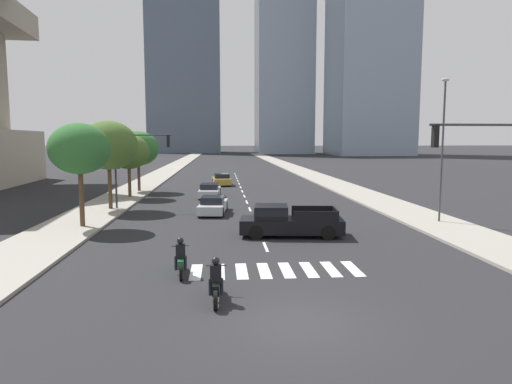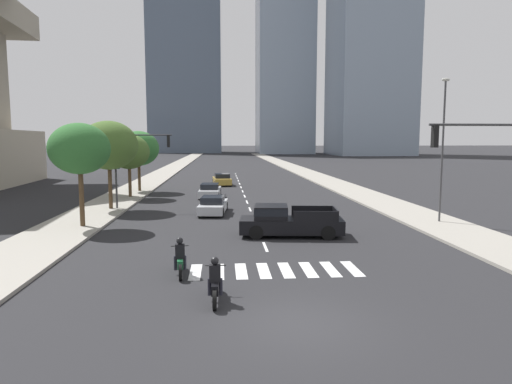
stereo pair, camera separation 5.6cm
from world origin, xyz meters
TOP-DOWN VIEW (x-y plane):
  - ground_plane at (0.00, 0.00)m, footprint 800.00×800.00m
  - sidewalk_east at (11.08, 30.00)m, footprint 4.00×260.00m
  - sidewalk_west at (-11.08, 30.00)m, footprint 4.00×260.00m
  - crosswalk_near at (0.00, 5.24)m, footprint 6.75×2.20m
  - lane_divider_center at (0.00, 33.24)m, footprint 0.14×50.00m
  - motorcycle_lead at (-2.33, 1.94)m, footprint 0.70×2.16m
  - motorcycle_trailing at (-3.71, 4.93)m, footprint 0.70×2.10m
  - pickup_truck at (1.37, 11.67)m, footprint 5.70×2.62m
  - sedan_gold_0 at (-2.08, 39.70)m, footprint 2.24×4.44m
  - sedan_silver_1 at (-2.72, 19.58)m, footprint 2.14×4.72m
  - sedan_silver_2 at (-3.17, 28.64)m, footprint 1.99×4.86m
  - traffic_signal_near at (8.69, 5.22)m, footprint 4.38×0.28m
  - traffic_signal_far at (-8.34, 21.69)m, footprint 4.43×0.28m
  - street_lamp_east at (11.38, 14.54)m, footprint 0.50×0.24m
  - street_tree_nearest at (-10.28, 14.67)m, footprint 3.48×3.48m
  - street_tree_second at (-10.28, 21.50)m, footprint 4.17×4.17m
  - street_tree_third at (-10.28, 28.62)m, footprint 3.62×3.62m
  - street_tree_fourth at (-10.28, 33.27)m, footprint 4.03×4.03m
  - office_tower_left_skyline at (-16.55, 179.13)m, footprint 28.74×24.31m

SIDE VIEW (x-z plane):
  - ground_plane at x=0.00m, z-range 0.00..0.00m
  - lane_divider_center at x=0.00m, z-range 0.00..0.01m
  - crosswalk_near at x=0.00m, z-range 0.00..0.01m
  - sidewalk_east at x=11.08m, z-range 0.00..0.15m
  - sidewalk_west at x=-11.08m, z-range 0.00..0.15m
  - sedan_silver_1 at x=-2.72m, z-range -0.04..1.19m
  - motorcycle_lead at x=-2.33m, z-range -0.16..1.33m
  - motorcycle_trailing at x=-3.71m, z-range -0.16..1.33m
  - sedan_silver_2 at x=-3.17m, z-range -0.04..1.22m
  - sedan_gold_0 at x=-2.08m, z-range -0.05..1.29m
  - pickup_truck at x=1.37m, z-range -0.02..1.65m
  - traffic_signal_far at x=-8.34m, z-range 1.22..7.01m
  - street_tree_third at x=-10.28m, z-range 1.37..6.90m
  - traffic_signal_near at x=8.69m, z-range 1.25..7.27m
  - street_tree_fourth at x=-10.28m, z-range 1.38..7.29m
  - street_tree_nearest at x=-10.28m, z-range 1.65..7.67m
  - street_tree_second at x=-10.28m, z-range 1.57..7.99m
  - street_lamp_east at x=11.38m, z-range 0.76..9.49m
  - office_tower_left_skyline at x=-16.55m, z-range -0.53..122.03m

